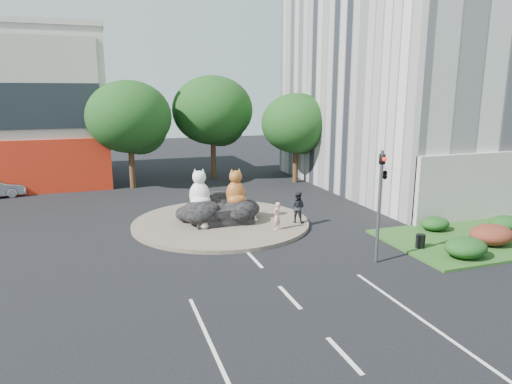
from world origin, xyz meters
The scene contains 20 objects.
ground centered at (0.00, 0.00, 0.00)m, with size 120.00×120.00×0.00m, color black.
roundabout_island centered at (0.00, 10.00, 0.10)m, with size 10.00×10.00×0.20m, color brown.
rock_plinth centered at (0.00, 10.00, 0.65)m, with size 3.20×2.60×0.90m, color black, non-canonical shape.
grass_verge centered at (12.00, 3.00, 0.06)m, with size 10.00×6.00×0.12m, color #244416.
tree_left centered at (-3.93, 22.06, 5.25)m, with size 6.46×6.46×8.27m.
tree_mid centered at (3.07, 24.06, 5.56)m, with size 6.84×6.84×8.76m.
tree_right centered at (9.07, 20.06, 4.63)m, with size 5.70×5.70×7.30m.
hedge_near_green centered at (9.00, 1.00, 0.57)m, with size 2.00×1.60×0.90m, color #123812.
hedge_red centered at (11.50, 2.00, 0.61)m, with size 2.20×1.76×0.99m, color #471D13.
hedge_mid_green centered at (14.00, 3.50, 0.53)m, with size 1.80×1.44×0.81m, color #123812.
hedge_back_green centered at (10.50, 4.80, 0.48)m, with size 1.60×1.28×0.72m, color #123812.
traffic_light centered at (5.10, 2.00, 3.62)m, with size 0.44×1.24×5.00m.
street_lamp centered at (12.82, 8.00, 4.55)m, with size 2.34×0.22×8.06m.
cat_white centered at (-1.21, 9.96, 2.19)m, with size 1.31×1.14×2.19m, color silver, non-canonical shape.
cat_tabby centered at (0.82, 9.74, 2.16)m, with size 1.27×1.10×2.12m, color #CC642A, non-canonical shape.
kitten_calico centered at (-1.23, 8.84, 0.63)m, with size 0.52×0.45×0.87m, color beige, non-canonical shape.
kitten_white centered at (1.62, 9.20, 0.64)m, with size 0.53×0.46×0.89m, color beige, non-canonical shape.
pedestrian_pink centered at (2.41, 7.43, 0.95)m, with size 0.55×0.36×1.49m, color pink.
pedestrian_dark centered at (4.00, 8.32, 1.08)m, with size 0.86×0.67×1.76m, color black.
litter_bin centered at (7.92, 2.72, 0.44)m, with size 0.44×0.44×0.65m, color black.
Camera 1 is at (-6.22, -14.33, 7.44)m, focal length 32.00 mm.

